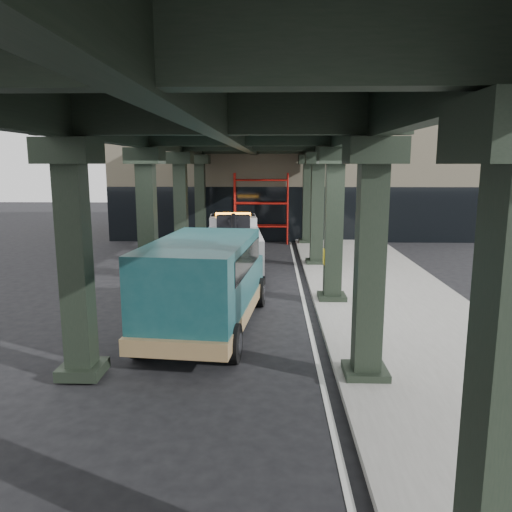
# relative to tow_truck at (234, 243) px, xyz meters

# --- Properties ---
(ground) EXTENTS (90.00, 90.00, 0.00)m
(ground) POSITION_rel_tow_truck_xyz_m (1.00, -6.95, -1.20)
(ground) COLOR black
(ground) RESTS_ON ground
(sidewalk) EXTENTS (5.00, 40.00, 0.15)m
(sidewalk) POSITION_rel_tow_truck_xyz_m (5.50, -4.95, -1.12)
(sidewalk) COLOR gray
(sidewalk) RESTS_ON ground
(lane_stripe) EXTENTS (0.12, 38.00, 0.01)m
(lane_stripe) POSITION_rel_tow_truck_xyz_m (2.70, -4.95, -1.19)
(lane_stripe) COLOR silver
(lane_stripe) RESTS_ON ground
(viaduct) EXTENTS (7.40, 32.00, 6.40)m
(viaduct) POSITION_rel_tow_truck_xyz_m (0.60, -4.95, 4.26)
(viaduct) COLOR black
(viaduct) RESTS_ON ground
(building) EXTENTS (22.00, 10.00, 8.00)m
(building) POSITION_rel_tow_truck_xyz_m (3.00, 13.05, 2.80)
(building) COLOR #C6B793
(building) RESTS_ON ground
(scaffolding) EXTENTS (3.08, 0.88, 4.00)m
(scaffolding) POSITION_rel_tow_truck_xyz_m (1.00, 7.70, 0.91)
(scaffolding) COLOR red
(scaffolding) RESTS_ON ground
(tow_truck) EXTENTS (2.72, 7.64, 2.46)m
(tow_truck) POSITION_rel_tow_truck_xyz_m (0.00, 0.00, 0.00)
(tow_truck) COLOR black
(tow_truck) RESTS_ON ground
(towed_van) EXTENTS (3.09, 6.57, 2.58)m
(towed_van) POSITION_rel_tow_truck_xyz_m (-0.14, -7.92, 0.19)
(towed_van) COLOR #134246
(towed_van) RESTS_ON ground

